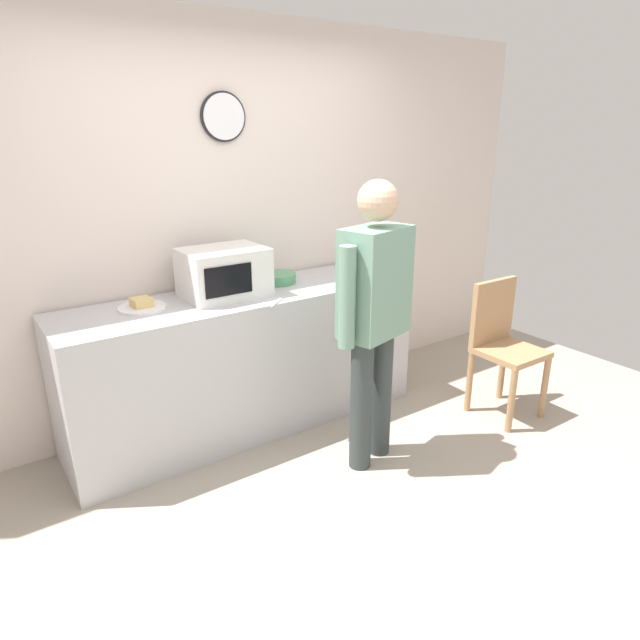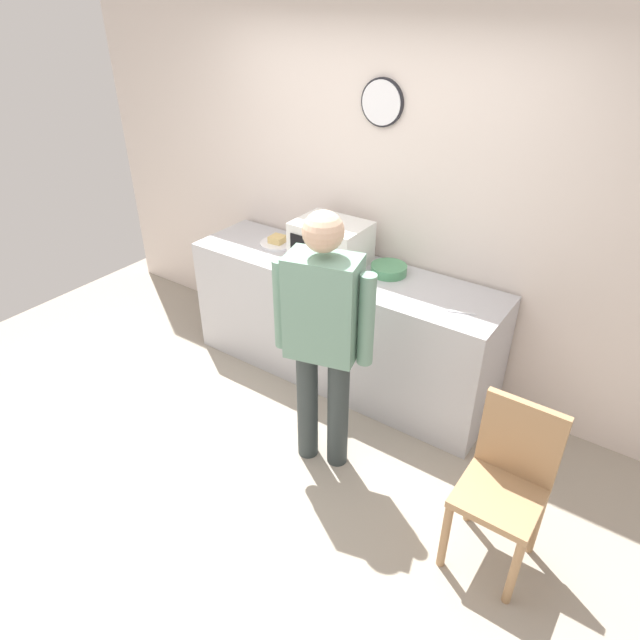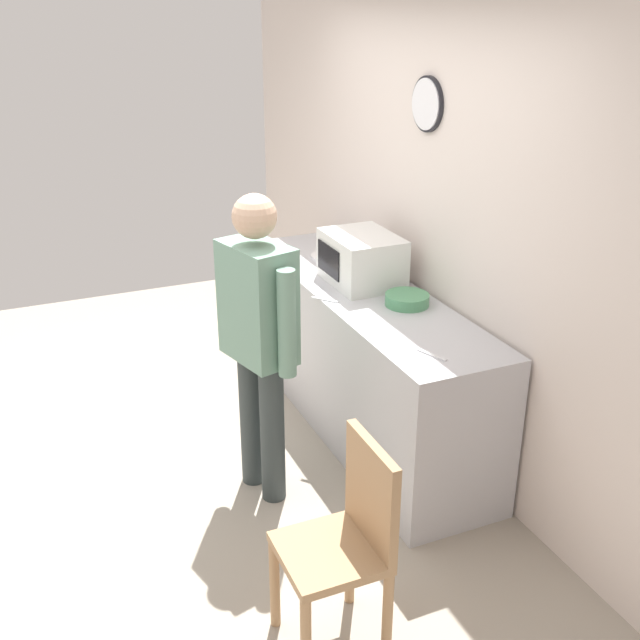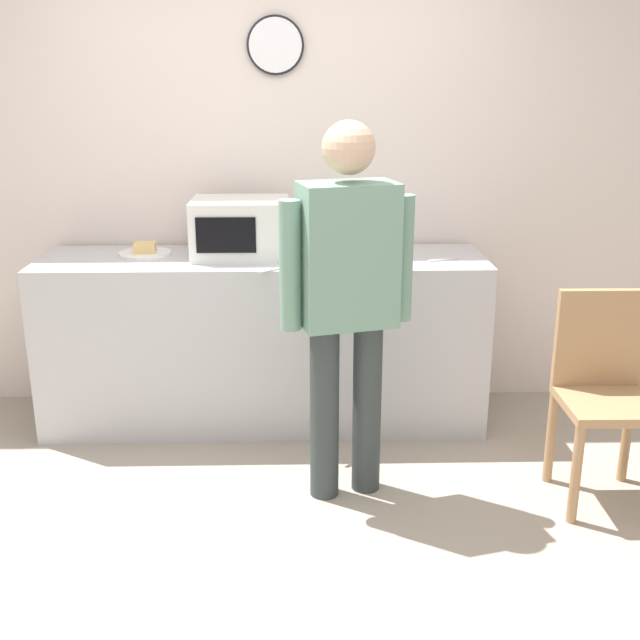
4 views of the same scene
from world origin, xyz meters
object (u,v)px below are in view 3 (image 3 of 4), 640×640
(spoon_utensil, at_px, (325,300))
(wooden_chair, at_px, (347,537))
(person_standing, at_px, (258,328))
(fork_utensil, at_px, (432,355))
(microwave, at_px, (362,259))
(salad_bowl, at_px, (407,300))
(sandwich_plate, at_px, (331,254))

(spoon_utensil, relative_size, wooden_chair, 0.18)
(person_standing, xyz_separation_m, wooden_chair, (1.14, -0.04, -0.45))
(fork_utensil, bearing_deg, person_standing, -127.33)
(microwave, relative_size, salad_bowl, 2.01)
(person_standing, distance_m, wooden_chair, 1.23)
(salad_bowl, xyz_separation_m, spoon_utensil, (-0.25, -0.40, -0.03))
(fork_utensil, height_order, person_standing, person_standing)
(microwave, relative_size, wooden_chair, 0.53)
(spoon_utensil, height_order, person_standing, person_standing)
(fork_utensil, relative_size, spoon_utensil, 1.00)
(microwave, distance_m, sandwich_plate, 0.53)
(person_standing, bearing_deg, sandwich_plate, 139.65)
(microwave, bearing_deg, person_standing, -58.56)
(spoon_utensil, bearing_deg, fork_utensil, 12.17)
(sandwich_plate, distance_m, person_standing, 1.35)
(microwave, height_order, person_standing, person_standing)
(salad_bowl, bearing_deg, sandwich_plate, -177.45)
(microwave, xyz_separation_m, wooden_chair, (1.65, -0.87, -0.55))
(spoon_utensil, bearing_deg, microwave, 119.26)
(sandwich_plate, bearing_deg, fork_utensil, -6.15)
(microwave, relative_size, fork_utensil, 2.94)
(wooden_chair, bearing_deg, spoon_utensil, 159.50)
(sandwich_plate, xyz_separation_m, person_standing, (1.03, -0.87, 0.03))
(microwave, bearing_deg, fork_utensil, -7.33)
(microwave, distance_m, spoon_utensil, 0.40)
(salad_bowl, xyz_separation_m, fork_utensil, (0.62, -0.21, -0.03))
(salad_bowl, xyz_separation_m, person_standing, (0.08, -0.91, 0.02))
(microwave, height_order, sandwich_plate, microwave)
(spoon_utensil, bearing_deg, wooden_chair, -20.50)
(microwave, height_order, salad_bowl, microwave)
(microwave, xyz_separation_m, salad_bowl, (0.43, 0.08, -0.12))
(fork_utensil, height_order, wooden_chair, wooden_chair)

